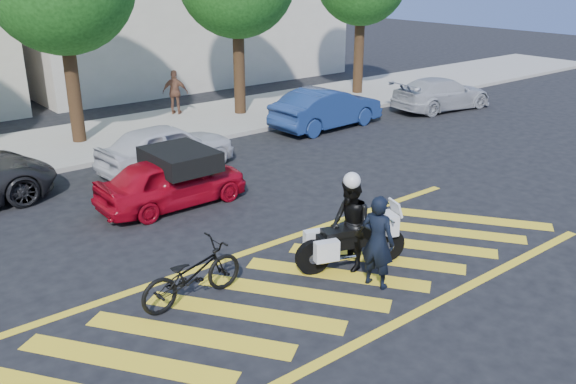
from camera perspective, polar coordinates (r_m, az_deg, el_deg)
ground at (r=11.76m, az=2.77°, el=-8.45°), size 90.00×90.00×0.00m
sidewalk at (r=21.56m, az=-18.88°, el=4.37°), size 60.00×5.00×0.15m
crosswalk at (r=11.73m, az=2.62°, el=-8.49°), size 12.33×4.00×0.01m
officer_bike at (r=11.36m, az=8.39°, el=-4.63°), size 0.59×0.75×1.81m
bicycle at (r=11.05m, az=-8.99°, el=-7.58°), size 2.08×0.81×1.07m
police_motorcycle at (r=12.12m, az=5.80°, el=-4.62°), size 2.27×1.15×1.03m
officer_moto at (r=11.95m, az=5.84°, el=-3.08°), size 0.95×1.08×1.85m
red_convertible at (r=15.36m, az=-10.79°, el=1.01°), size 3.79×1.55×1.29m
parked_mid_right at (r=18.05m, az=-11.29°, el=4.13°), size 4.24×2.03×1.40m
parked_right at (r=22.49m, az=3.65°, el=7.84°), size 4.55×1.80×1.47m
parked_far_right at (r=26.21m, az=14.19°, el=8.91°), size 4.71×2.37×1.31m
pedestrian_right at (r=24.35m, az=-10.50°, el=9.16°), size 1.02×0.98×1.70m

